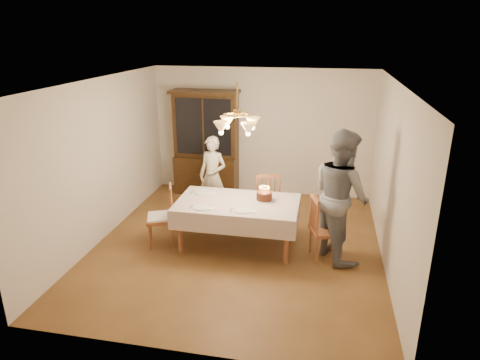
% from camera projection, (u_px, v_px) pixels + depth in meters
% --- Properties ---
extents(ground, '(5.00, 5.00, 0.00)m').
position_uv_depth(ground, '(238.00, 245.00, 6.93)').
color(ground, brown).
rests_on(ground, ground).
extents(room_shell, '(5.00, 5.00, 5.00)m').
position_uv_depth(room_shell, '(237.00, 151.00, 6.40)').
color(room_shell, white).
rests_on(room_shell, ground).
extents(dining_table, '(1.90, 1.10, 0.76)m').
position_uv_depth(dining_table, '(238.00, 206.00, 6.70)').
color(dining_table, brown).
rests_on(dining_table, ground).
extents(china_hutch, '(1.38, 0.54, 2.16)m').
position_uv_depth(china_hutch, '(206.00, 145.00, 8.88)').
color(china_hutch, black).
rests_on(china_hutch, ground).
extents(chair_far_side, '(0.53, 0.51, 1.00)m').
position_uv_depth(chair_far_side, '(267.00, 201.00, 7.53)').
color(chair_far_side, brown).
rests_on(chair_far_side, ground).
extents(chair_left_end, '(0.55, 0.56, 1.00)m').
position_uv_depth(chair_left_end, '(161.00, 218.00, 6.83)').
color(chair_left_end, brown).
rests_on(chair_left_end, ground).
extents(chair_right_end, '(0.53, 0.55, 1.00)m').
position_uv_depth(chair_right_end, '(325.00, 231.00, 6.41)').
color(chair_right_end, brown).
rests_on(chair_right_end, ground).
extents(elderly_woman, '(0.61, 0.48, 1.48)m').
position_uv_depth(elderly_woman, '(213.00, 176.00, 7.91)').
color(elderly_woman, beige).
rests_on(elderly_woman, ground).
extents(adult_in_grey, '(1.14, 1.21, 1.98)m').
position_uv_depth(adult_in_grey, '(341.00, 195.00, 6.30)').
color(adult_in_grey, slate).
rests_on(adult_in_grey, ground).
extents(birthday_cake, '(0.30, 0.30, 0.23)m').
position_uv_depth(birthday_cake, '(264.00, 196.00, 6.70)').
color(birthday_cake, white).
rests_on(birthday_cake, dining_table).
extents(place_setting_near_left, '(0.38, 0.23, 0.02)m').
position_uv_depth(place_setting_near_left, '(202.00, 208.00, 6.44)').
color(place_setting_near_left, white).
rests_on(place_setting_near_left, dining_table).
extents(place_setting_near_right, '(0.39, 0.24, 0.02)m').
position_uv_depth(place_setting_near_right, '(243.00, 211.00, 6.33)').
color(place_setting_near_right, white).
rests_on(place_setting_near_right, dining_table).
extents(place_setting_far_left, '(0.41, 0.27, 0.02)m').
position_uv_depth(place_setting_far_left, '(203.00, 192.00, 7.04)').
color(place_setting_far_left, white).
rests_on(place_setting_far_left, dining_table).
extents(chandelier, '(0.62, 0.62, 0.73)m').
position_uv_depth(chandelier, '(237.00, 125.00, 6.27)').
color(chandelier, '#BF8C3F').
rests_on(chandelier, ground).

